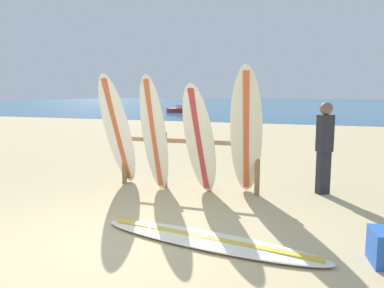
# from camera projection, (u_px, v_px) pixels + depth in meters

# --- Properties ---
(ground_plane) EXTENTS (120.00, 120.00, 0.00)m
(ground_plane) POSITION_uv_depth(u_px,v_px,m) (99.00, 251.00, 4.22)
(ground_plane) COLOR tan
(ocean_water) EXTENTS (120.00, 80.00, 0.01)m
(ocean_water) POSITION_uv_depth(u_px,v_px,m) (309.00, 104.00, 58.39)
(ocean_water) COLOR #1E5984
(ocean_water) RESTS_ON ground
(surfboard_rack) EXTENTS (2.69, 0.09, 1.04)m
(surfboard_rack) POSITION_uv_depth(u_px,v_px,m) (187.00, 155.00, 6.82)
(surfboard_rack) COLOR olive
(surfboard_rack) RESTS_ON ground
(surfboard_leaning_far_left) EXTENTS (0.55, 1.01, 2.10)m
(surfboard_leaning_far_left) POSITION_uv_depth(u_px,v_px,m) (118.00, 132.00, 6.90)
(surfboard_leaning_far_left) COLOR white
(surfboard_leaning_far_left) RESTS_ON ground
(surfboard_leaning_left) EXTENTS (0.50, 0.63, 2.07)m
(surfboard_leaning_left) POSITION_uv_depth(u_px,v_px,m) (154.00, 135.00, 6.51)
(surfboard_leaning_left) COLOR white
(surfboard_leaning_left) RESTS_ON ground
(surfboard_leaning_center_left) EXTENTS (0.60, 0.84, 1.92)m
(surfboard_leaning_center_left) POSITION_uv_depth(u_px,v_px,m) (200.00, 141.00, 6.27)
(surfboard_leaning_center_left) COLOR white
(surfboard_leaning_center_left) RESTS_ON ground
(surfboard_leaning_center) EXTENTS (0.68, 1.15, 2.19)m
(surfboard_leaning_center) POSITION_uv_depth(u_px,v_px,m) (246.00, 134.00, 6.14)
(surfboard_leaning_center) COLOR silver
(surfboard_leaning_center) RESTS_ON ground
(surfboard_lying_on_sand) EXTENTS (2.90, 0.93, 0.08)m
(surfboard_lying_on_sand) POSITION_uv_depth(u_px,v_px,m) (208.00, 240.00, 4.42)
(surfboard_lying_on_sand) COLOR silver
(surfboard_lying_on_sand) RESTS_ON ground
(beachgoer_standing) EXTENTS (0.30, 0.28, 1.60)m
(beachgoer_standing) POSITION_uv_depth(u_px,v_px,m) (325.00, 144.00, 6.48)
(beachgoer_standing) COLOR #26262D
(beachgoer_standing) RESTS_ON ground
(small_boat_offshore) EXTENTS (2.57, 2.63, 0.71)m
(small_boat_offshore) POSITION_uv_depth(u_px,v_px,m) (183.00, 109.00, 33.53)
(small_boat_offshore) COLOR #B22D28
(small_boat_offshore) RESTS_ON ocean_water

